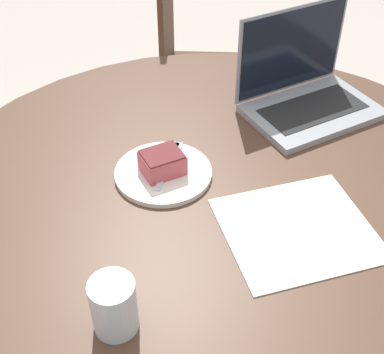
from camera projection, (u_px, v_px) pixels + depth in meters
The scene contains 8 objects.
dining_table at pixel (221, 246), 1.18m from camera, with size 1.36×1.36×0.73m.
chair at pixel (202, 73), 2.00m from camera, with size 0.54×0.54×0.97m.
paper_document at pixel (297, 229), 1.06m from camera, with size 0.29×0.26×0.00m.
plate at pixel (163, 173), 1.18m from camera, with size 0.22×0.22×0.01m.
cake_slice at pixel (162, 162), 1.16m from camera, with size 0.10×0.09×0.05m.
fork at pixel (170, 160), 1.20m from camera, with size 0.11×0.16×0.00m.
water_glass at pixel (114, 306), 0.86m from camera, with size 0.08×0.08×0.10m.
laptop at pixel (306, 93), 1.36m from camera, with size 0.36×0.28×0.25m.
Camera 1 is at (-0.30, -0.74, 1.50)m, focal length 50.00 mm.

